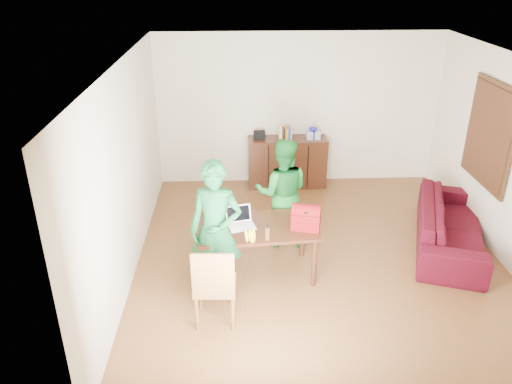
{
  "coord_description": "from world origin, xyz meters",
  "views": [
    {
      "loc": [
        -1.12,
        -5.83,
        3.83
      ],
      "look_at": [
        -0.87,
        -0.1,
        1.1
      ],
      "focal_mm": 35.0,
      "sensor_mm": 36.0,
      "label": 1
    }
  ],
  "objects_px": {
    "person_far": "(282,193)",
    "laptop": "(242,224)",
    "sofa": "(451,225)",
    "person_near": "(216,231)",
    "table": "(257,232)",
    "red_bag": "(306,219)",
    "bottle": "(267,233)",
    "chair": "(216,299)"
  },
  "relations": [
    {
      "from": "sofa",
      "to": "table",
      "type": "bearing_deg",
      "value": 121.51
    },
    {
      "from": "person_near",
      "to": "sofa",
      "type": "relative_size",
      "value": 0.78
    },
    {
      "from": "sofa",
      "to": "chair",
      "type": "bearing_deg",
      "value": 134.15
    },
    {
      "from": "person_near",
      "to": "sofa",
      "type": "height_order",
      "value": "person_near"
    },
    {
      "from": "person_far",
      "to": "sofa",
      "type": "height_order",
      "value": "person_far"
    },
    {
      "from": "person_near",
      "to": "bottle",
      "type": "bearing_deg",
      "value": 17.41
    },
    {
      "from": "table",
      "to": "person_near",
      "type": "height_order",
      "value": "person_near"
    },
    {
      "from": "chair",
      "to": "sofa",
      "type": "height_order",
      "value": "chair"
    },
    {
      "from": "person_far",
      "to": "red_bag",
      "type": "distance_m",
      "value": 0.92
    },
    {
      "from": "person_near",
      "to": "red_bag",
      "type": "relative_size",
      "value": 4.94
    },
    {
      "from": "chair",
      "to": "bottle",
      "type": "relative_size",
      "value": 5.38
    },
    {
      "from": "laptop",
      "to": "sofa",
      "type": "bearing_deg",
      "value": -2.65
    },
    {
      "from": "chair",
      "to": "person_near",
      "type": "height_order",
      "value": "person_near"
    },
    {
      "from": "red_bag",
      "to": "table",
      "type": "bearing_deg",
      "value": -174.5
    },
    {
      "from": "laptop",
      "to": "chair",
      "type": "bearing_deg",
      "value": -123.27
    },
    {
      "from": "bottle",
      "to": "sofa",
      "type": "relative_size",
      "value": 0.08
    },
    {
      "from": "table",
      "to": "chair",
      "type": "relative_size",
      "value": 1.56
    },
    {
      "from": "person_near",
      "to": "sofa",
      "type": "distance_m",
      "value": 3.51
    },
    {
      "from": "sofa",
      "to": "bottle",
      "type": "bearing_deg",
      "value": 128.56
    },
    {
      "from": "laptop",
      "to": "table",
      "type": "bearing_deg",
      "value": -9.49
    },
    {
      "from": "table",
      "to": "red_bag",
      "type": "xyz_separation_m",
      "value": [
        0.61,
        -0.09,
        0.22
      ]
    },
    {
      "from": "chair",
      "to": "laptop",
      "type": "bearing_deg",
      "value": 73.58
    },
    {
      "from": "person_near",
      "to": "bottle",
      "type": "xyz_separation_m",
      "value": [
        0.61,
        0.04,
        -0.06
      ]
    },
    {
      "from": "red_bag",
      "to": "person_far",
      "type": "bearing_deg",
      "value": 117.82
    },
    {
      "from": "bottle",
      "to": "table",
      "type": "bearing_deg",
      "value": 108.75
    },
    {
      "from": "bottle",
      "to": "sofa",
      "type": "bearing_deg",
      "value": 19.11
    },
    {
      "from": "bottle",
      "to": "sofa",
      "type": "height_order",
      "value": "bottle"
    },
    {
      "from": "table",
      "to": "person_far",
      "type": "bearing_deg",
      "value": 59.16
    },
    {
      "from": "person_near",
      "to": "person_far",
      "type": "xyz_separation_m",
      "value": [
        0.9,
        1.18,
        -0.08
      ]
    },
    {
      "from": "person_far",
      "to": "laptop",
      "type": "xyz_separation_m",
      "value": [
        -0.59,
        -0.82,
        -0.04
      ]
    },
    {
      "from": "table",
      "to": "laptop",
      "type": "relative_size",
      "value": 4.29
    },
    {
      "from": "sofa",
      "to": "person_near",
      "type": "bearing_deg",
      "value": 125.89
    },
    {
      "from": "table",
      "to": "red_bag",
      "type": "distance_m",
      "value": 0.66
    },
    {
      "from": "person_far",
      "to": "laptop",
      "type": "height_order",
      "value": "person_far"
    },
    {
      "from": "table",
      "to": "red_bag",
      "type": "relative_size",
      "value": 4.5
    },
    {
      "from": "laptop",
      "to": "person_near",
      "type": "bearing_deg",
      "value": -144.69
    },
    {
      "from": "sofa",
      "to": "person_far",
      "type": "bearing_deg",
      "value": 104.74
    },
    {
      "from": "person_far",
      "to": "sofa",
      "type": "relative_size",
      "value": 0.71
    },
    {
      "from": "table",
      "to": "person_far",
      "type": "distance_m",
      "value": 0.91
    },
    {
      "from": "chair",
      "to": "sofa",
      "type": "relative_size",
      "value": 0.46
    },
    {
      "from": "table",
      "to": "red_bag",
      "type": "height_order",
      "value": "red_bag"
    },
    {
      "from": "person_far",
      "to": "laptop",
      "type": "bearing_deg",
      "value": 60.21
    }
  ]
}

